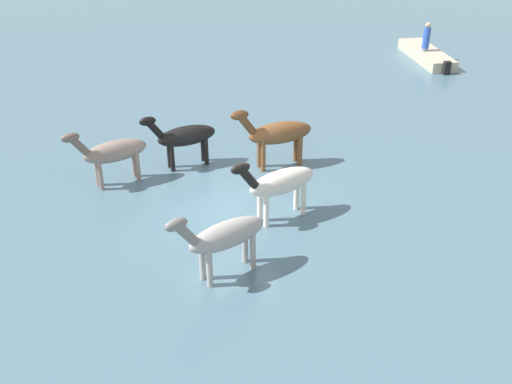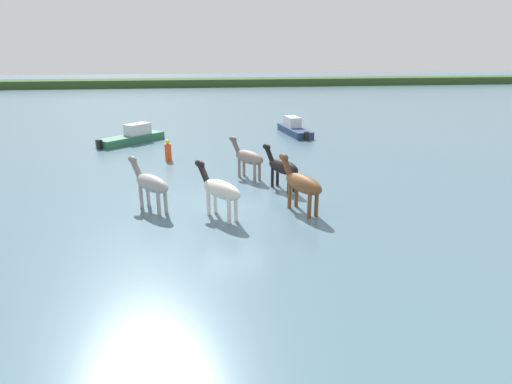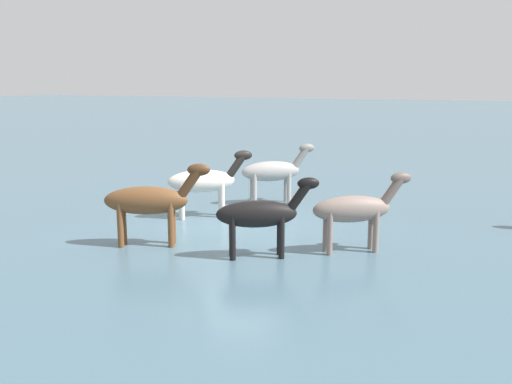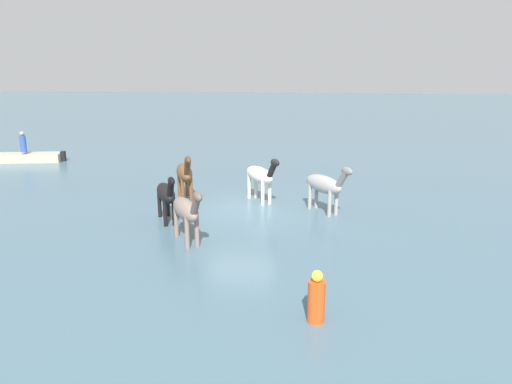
# 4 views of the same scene
# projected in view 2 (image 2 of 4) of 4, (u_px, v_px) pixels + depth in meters

# --- Properties ---
(ground_plane) EXTENTS (197.79, 197.79, 0.00)m
(ground_plane) POSITION_uv_depth(u_px,v_px,m) (233.00, 204.00, 16.61)
(ground_plane) COLOR #476675
(distant_shoreline) EXTENTS (178.01, 6.00, 2.40)m
(distant_shoreline) POSITION_uv_depth(u_px,v_px,m) (201.00, 86.00, 71.51)
(distant_shoreline) COLOR #314C25
(distant_shoreline) RESTS_ON ground_plane
(horse_pinto_flank) EXTENTS (1.75, 2.23, 1.92)m
(horse_pinto_flank) POSITION_uv_depth(u_px,v_px,m) (220.00, 189.00, 15.01)
(horse_pinto_flank) COLOR silver
(horse_pinto_flank) RESTS_ON ground_plane
(horse_mid_herd) EXTENTS (1.62, 2.16, 1.84)m
(horse_mid_herd) POSITION_uv_depth(u_px,v_px,m) (248.00, 157.00, 19.73)
(horse_mid_herd) COLOR gray
(horse_mid_herd) RESTS_ON ground_plane
(horse_gray_outer) EXTENTS (1.44, 2.20, 1.81)m
(horse_gray_outer) POSITION_uv_depth(u_px,v_px,m) (282.00, 167.00, 18.18)
(horse_gray_outer) COLOR black
(horse_gray_outer) RESTS_ON ground_plane
(horse_lead) EXTENTS (1.83, 2.14, 1.90)m
(horse_lead) POSITION_uv_depth(u_px,v_px,m) (151.00, 183.00, 15.74)
(horse_lead) COLOR #9E9993
(horse_lead) RESTS_ON ground_plane
(horse_dun_straggler) EXTENTS (1.39, 2.50, 1.99)m
(horse_dun_straggler) POSITION_uv_depth(u_px,v_px,m) (302.00, 183.00, 15.56)
(horse_dun_straggler) COLOR brown
(horse_dun_straggler) RESTS_ON ground_plane
(boat_motor_center) EXTENTS (4.09, 4.01, 1.33)m
(boat_motor_center) POSITION_uv_depth(u_px,v_px,m) (133.00, 138.00, 27.64)
(boat_motor_center) COLOR #2D6B4C
(boat_motor_center) RESTS_ON ground_plane
(boat_dinghy_port) EXTENTS (1.73, 4.63, 1.33)m
(boat_dinghy_port) POSITION_uv_depth(u_px,v_px,m) (294.00, 130.00, 30.46)
(boat_dinghy_port) COLOR navy
(boat_dinghy_port) RESTS_ON ground_plane
(buoy_channel_marker) EXTENTS (0.36, 0.36, 1.14)m
(buoy_channel_marker) POSITION_uv_depth(u_px,v_px,m) (168.00, 151.00, 23.17)
(buoy_channel_marker) COLOR #E54C19
(buoy_channel_marker) RESTS_ON ground_plane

